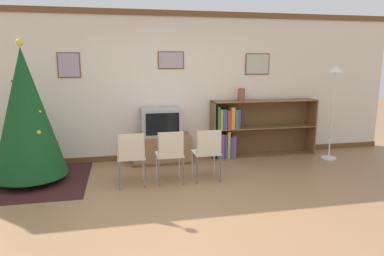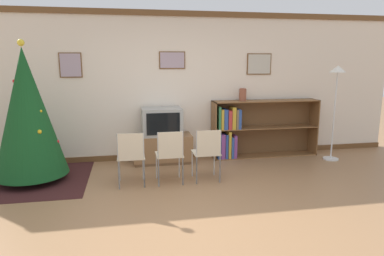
{
  "view_description": "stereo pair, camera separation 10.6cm",
  "coord_description": "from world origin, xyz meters",
  "px_view_note": "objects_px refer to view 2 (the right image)",
  "views": [
    {
      "loc": [
        -0.85,
        -3.76,
        1.83
      ],
      "look_at": [
        0.23,
        1.38,
        0.79
      ],
      "focal_mm": 32.0,
      "sensor_mm": 36.0,
      "label": 1
    },
    {
      "loc": [
        -0.74,
        -3.78,
        1.83
      ],
      "look_at": [
        0.23,
        1.38,
        0.79
      ],
      "focal_mm": 32.0,
      "sensor_mm": 36.0,
      "label": 2
    }
  ],
  "objects_px": {
    "television": "(162,122)",
    "folding_chair_right": "(207,152)",
    "folding_chair_center": "(170,153)",
    "christmas_tree": "(27,113)",
    "vase": "(243,94)",
    "bookshelf": "(247,130)",
    "tv_console": "(162,149)",
    "standing_lamp": "(336,88)",
    "folding_chair_left": "(131,155)"
  },
  "relations": [
    {
      "from": "television",
      "to": "folding_chair_right",
      "type": "distance_m",
      "value": 1.29
    },
    {
      "from": "folding_chair_center",
      "to": "television",
      "type": "bearing_deg",
      "value": 90.0
    },
    {
      "from": "christmas_tree",
      "to": "vase",
      "type": "height_order",
      "value": "christmas_tree"
    },
    {
      "from": "folding_chair_right",
      "to": "vase",
      "type": "relative_size",
      "value": 3.48
    },
    {
      "from": "folding_chair_center",
      "to": "folding_chair_right",
      "type": "distance_m",
      "value": 0.57
    },
    {
      "from": "television",
      "to": "folding_chair_center",
      "type": "distance_m",
      "value": 1.16
    },
    {
      "from": "television",
      "to": "vase",
      "type": "relative_size",
      "value": 2.99
    },
    {
      "from": "folding_chair_center",
      "to": "bookshelf",
      "type": "height_order",
      "value": "bookshelf"
    },
    {
      "from": "christmas_tree",
      "to": "folding_chair_right",
      "type": "bearing_deg",
      "value": -11.3
    },
    {
      "from": "folding_chair_center",
      "to": "bookshelf",
      "type": "distance_m",
      "value": 2.04
    },
    {
      "from": "television",
      "to": "folding_chair_right",
      "type": "bearing_deg",
      "value": -63.23
    },
    {
      "from": "tv_console",
      "to": "christmas_tree",
      "type": "bearing_deg",
      "value": -163.65
    },
    {
      "from": "television",
      "to": "folding_chair_center",
      "type": "xyz_separation_m",
      "value": [
        0.0,
        -1.13,
        -0.28
      ]
    },
    {
      "from": "television",
      "to": "bookshelf",
      "type": "relative_size",
      "value": 0.34
    },
    {
      "from": "television",
      "to": "folding_chair_center",
      "type": "height_order",
      "value": "television"
    },
    {
      "from": "christmas_tree",
      "to": "standing_lamp",
      "type": "height_order",
      "value": "christmas_tree"
    },
    {
      "from": "christmas_tree",
      "to": "bookshelf",
      "type": "bearing_deg",
      "value": 10.57
    },
    {
      "from": "standing_lamp",
      "to": "bookshelf",
      "type": "bearing_deg",
      "value": 161.83
    },
    {
      "from": "christmas_tree",
      "to": "vase",
      "type": "distance_m",
      "value": 3.66
    },
    {
      "from": "television",
      "to": "standing_lamp",
      "type": "xyz_separation_m",
      "value": [
        3.13,
        -0.4,
        0.58
      ]
    },
    {
      "from": "bookshelf",
      "to": "standing_lamp",
      "type": "distance_m",
      "value": 1.77
    },
    {
      "from": "folding_chair_left",
      "to": "vase",
      "type": "distance_m",
      "value": 2.54
    },
    {
      "from": "christmas_tree",
      "to": "standing_lamp",
      "type": "xyz_separation_m",
      "value": [
        5.19,
        0.2,
        0.27
      ]
    },
    {
      "from": "television",
      "to": "folding_chair_left",
      "type": "xyz_separation_m",
      "value": [
        -0.57,
        -1.13,
        -0.28
      ]
    },
    {
      "from": "christmas_tree",
      "to": "television",
      "type": "distance_m",
      "value": 2.17
    },
    {
      "from": "vase",
      "to": "standing_lamp",
      "type": "xyz_separation_m",
      "value": [
        1.6,
        -0.5,
        0.13
      ]
    },
    {
      "from": "folding_chair_center",
      "to": "standing_lamp",
      "type": "xyz_separation_m",
      "value": [
        3.13,
        0.72,
        0.86
      ]
    },
    {
      "from": "folding_chair_left",
      "to": "bookshelf",
      "type": "height_order",
      "value": "bookshelf"
    },
    {
      "from": "christmas_tree",
      "to": "folding_chair_left",
      "type": "height_order",
      "value": "christmas_tree"
    },
    {
      "from": "tv_console",
      "to": "bookshelf",
      "type": "height_order",
      "value": "bookshelf"
    },
    {
      "from": "folding_chair_left",
      "to": "folding_chair_center",
      "type": "xyz_separation_m",
      "value": [
        0.57,
        0.0,
        0.0
      ]
    },
    {
      "from": "vase",
      "to": "folding_chair_left",
      "type": "bearing_deg",
      "value": -149.78
    },
    {
      "from": "vase",
      "to": "tv_console",
      "type": "bearing_deg",
      "value": -176.55
    },
    {
      "from": "folding_chair_center",
      "to": "vase",
      "type": "height_order",
      "value": "vase"
    },
    {
      "from": "television",
      "to": "standing_lamp",
      "type": "bearing_deg",
      "value": -7.36
    },
    {
      "from": "christmas_tree",
      "to": "folding_chair_left",
      "type": "distance_m",
      "value": 1.69
    },
    {
      "from": "folding_chair_left",
      "to": "folding_chair_center",
      "type": "distance_m",
      "value": 0.57
    },
    {
      "from": "tv_console",
      "to": "folding_chair_right",
      "type": "relative_size",
      "value": 1.28
    },
    {
      "from": "vase",
      "to": "standing_lamp",
      "type": "distance_m",
      "value": 1.68
    },
    {
      "from": "christmas_tree",
      "to": "standing_lamp",
      "type": "bearing_deg",
      "value": 2.19
    },
    {
      "from": "tv_console",
      "to": "vase",
      "type": "height_order",
      "value": "vase"
    },
    {
      "from": "tv_console",
      "to": "folding_chair_left",
      "type": "xyz_separation_m",
      "value": [
        -0.57,
        -1.13,
        0.22
      ]
    },
    {
      "from": "tv_console",
      "to": "folding_chair_right",
      "type": "xyz_separation_m",
      "value": [
        0.57,
        -1.13,
        0.22
      ]
    },
    {
      "from": "tv_console",
      "to": "standing_lamp",
      "type": "xyz_separation_m",
      "value": [
        3.13,
        -0.41,
        1.08
      ]
    },
    {
      "from": "standing_lamp",
      "to": "folding_chair_left",
      "type": "bearing_deg",
      "value": -168.91
    },
    {
      "from": "folding_chair_right",
      "to": "bookshelf",
      "type": "distance_m",
      "value": 1.62
    },
    {
      "from": "tv_console",
      "to": "vase",
      "type": "distance_m",
      "value": 1.8
    },
    {
      "from": "folding_chair_right",
      "to": "tv_console",
      "type": "bearing_deg",
      "value": 116.72
    },
    {
      "from": "folding_chair_left",
      "to": "standing_lamp",
      "type": "xyz_separation_m",
      "value": [
        3.7,
        0.72,
        0.86
      ]
    },
    {
      "from": "christmas_tree",
      "to": "tv_console",
      "type": "xyz_separation_m",
      "value": [
        2.06,
        0.61,
        -0.81
      ]
    }
  ]
}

